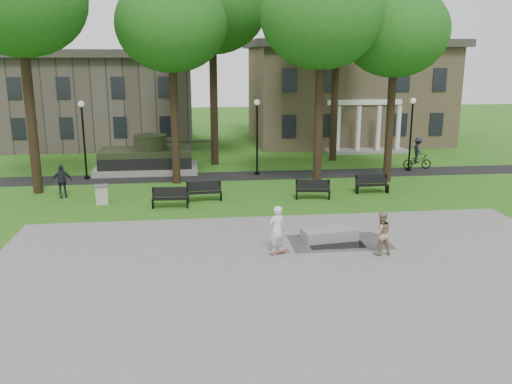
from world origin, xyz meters
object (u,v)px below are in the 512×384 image
Objects in this scene: friend_watching at (381,233)px; concrete_block at (329,234)px; skateboarder at (277,229)px; trash_bin at (102,194)px; park_bench_0 at (170,197)px; cyclist at (417,156)px.

concrete_block is at bearing -59.66° from friend_watching.
skateboarder reaches higher than trash_bin.
concrete_block is at bearing -176.19° from skateboarder.
park_bench_0 is 3.65m from trash_bin.
concrete_block is 2.74m from skateboarder.
cyclist is (11.75, 14.65, -0.08)m from skateboarder.
friend_watching is 17.26m from cyclist.
skateboarder is at bearing -152.83° from concrete_block.
concrete_block is 1.20× the size of skateboarder.
cyclist is 20.55m from trash_bin.
friend_watching is at bearing -40.39° from park_bench_0.
concrete_block is at bearing -38.04° from park_bench_0.
cyclist is (9.39, 13.44, 0.62)m from concrete_block.
park_bench_0 is at bearing 118.21° from cyclist.
skateboarder is at bearing -46.32° from trash_bin.
trash_bin is at bearing 165.49° from park_bench_0.
trash_bin is at bearing 111.22° from cyclist.
park_bench_0 reaches higher than trash_bin.
skateboarder is 11.19m from trash_bin.
park_bench_0 is at bearing -17.63° from trash_bin.
concrete_block is at bearing 147.65° from cyclist.
skateboarder is 1.09× the size of friend_watching.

